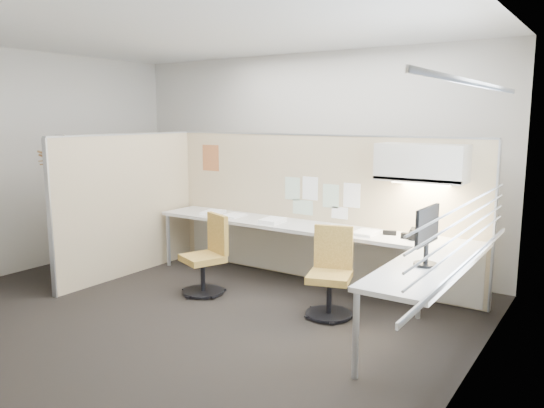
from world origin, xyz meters
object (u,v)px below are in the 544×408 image
Objects in this scene: chair_left at (208,257)px; monitor at (427,232)px; chair_right at (331,275)px; desk at (324,242)px; phone at (420,235)px.

chair_left is 2.55m from monitor.
chair_left is 1.00× the size of chair_right.
chair_left reaches higher than desk.
desk is 0.64m from chair_right.
chair_left reaches higher than phone.
chair_left is at bearing 90.58° from monitor.
phone is (0.66, 0.67, 0.37)m from chair_right.
chair_right is at bearing -55.16° from desk.
desk is at bearing 108.01° from chair_right.
phone is (1.01, 0.17, 0.18)m from desk.
chair_right is at bearing -143.91° from phone.
desk is 1.62m from monitor.
monitor is 1.02m from phone.
monitor is at bearing -30.72° from chair_right.
monitor reaches higher than chair_left.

